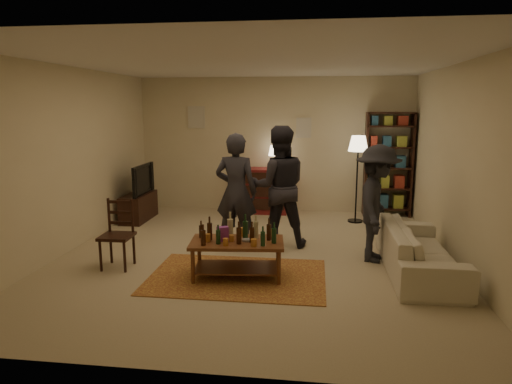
% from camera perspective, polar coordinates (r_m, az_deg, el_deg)
% --- Properties ---
extents(floor, '(6.00, 6.00, 0.00)m').
position_cam_1_polar(floor, '(6.66, -0.24, -7.91)').
color(floor, '#C6B793').
rests_on(floor, ground).
extents(room_shell, '(6.00, 6.00, 6.00)m').
position_cam_1_polar(room_shell, '(9.36, -1.75, 8.77)').
color(room_shell, beige).
rests_on(room_shell, ground).
extents(rug, '(2.20, 1.50, 0.01)m').
position_cam_1_polar(rug, '(5.86, -2.35, -10.50)').
color(rug, maroon).
rests_on(rug, ground).
extents(coffee_table, '(1.21, 0.74, 0.81)m').
position_cam_1_polar(coffee_table, '(5.73, -2.39, -6.64)').
color(coffee_table, brown).
rests_on(coffee_table, ground).
extents(dining_chair, '(0.41, 0.41, 0.93)m').
position_cam_1_polar(dining_chair, '(6.36, -16.85, -4.71)').
color(dining_chair, black).
rests_on(dining_chair, ground).
extents(tv_stand, '(0.40, 1.00, 1.06)m').
position_cam_1_polar(tv_stand, '(8.88, -14.47, -0.96)').
color(tv_stand, black).
rests_on(tv_stand, ground).
extents(dresser, '(1.00, 0.50, 1.36)m').
position_cam_1_polar(dresser, '(9.18, 0.84, 0.33)').
color(dresser, maroon).
rests_on(dresser, ground).
extents(bookshelf, '(0.90, 0.34, 2.02)m').
position_cam_1_polar(bookshelf, '(9.21, 16.18, 3.46)').
color(bookshelf, black).
rests_on(bookshelf, ground).
extents(floor_lamp, '(0.36, 0.36, 1.60)m').
position_cam_1_polar(floor_lamp, '(8.50, 12.64, 5.21)').
color(floor_lamp, black).
rests_on(floor_lamp, ground).
extents(sofa, '(0.81, 2.08, 0.61)m').
position_cam_1_polar(sofa, '(6.28, 19.70, -6.81)').
color(sofa, beige).
rests_on(sofa, ground).
extents(person_left, '(0.68, 0.49, 1.74)m').
position_cam_1_polar(person_left, '(6.79, -2.50, 0.05)').
color(person_left, '#27272F').
rests_on(person_left, ground).
extents(person_right, '(1.02, 0.86, 1.84)m').
position_cam_1_polar(person_right, '(6.91, 2.83, 0.66)').
color(person_right, '#24232B').
rests_on(person_right, ground).
extents(person_by_sofa, '(0.79, 1.14, 1.62)m').
position_cam_1_polar(person_by_sofa, '(6.46, 14.88, -1.40)').
color(person_by_sofa, '#23242A').
rests_on(person_by_sofa, ground).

